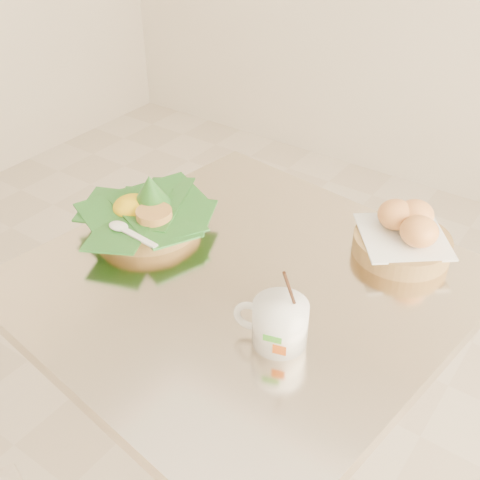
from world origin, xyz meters
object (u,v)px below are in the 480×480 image
Objects in this scene: bread_basket at (405,235)px; coffee_mug at (279,322)px; rice_basket at (146,212)px; cafe_table at (243,367)px.

coffee_mug is at bearing -100.73° from bread_basket.
coffee_mug reaches higher than rice_basket.
rice_basket is (-0.25, 0.03, 0.26)m from cafe_table.
cafe_table is at bearing -129.12° from bread_basket.
rice_basket reaches higher than bread_basket.
bread_basket is (0.19, 0.24, 0.26)m from cafe_table.
rice_basket is at bearing 162.52° from coffee_mug.
bread_basket is at bearing 25.55° from rice_basket.
coffee_mug is (0.13, -0.09, 0.26)m from cafe_table.
cafe_table is at bearing -5.87° from rice_basket.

